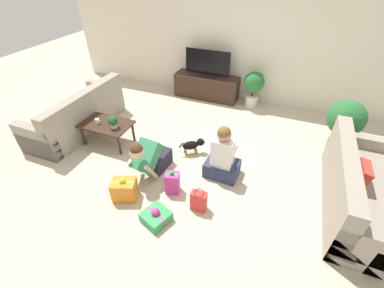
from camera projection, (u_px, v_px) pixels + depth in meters
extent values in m
plane|color=beige|center=(192.00, 159.00, 4.43)|extent=(16.00, 16.00, 0.00)
cube|color=silver|center=(237.00, 42.00, 5.60)|extent=(8.40, 0.06, 2.60)
cube|color=gray|center=(77.00, 119.00, 5.09)|extent=(0.82, 2.04, 0.42)
cube|color=gray|center=(85.00, 103.00, 4.75)|extent=(0.20, 2.04, 0.42)
cube|color=gray|center=(106.00, 95.00, 5.74)|extent=(0.82, 0.16, 0.60)
cube|color=gray|center=(37.00, 142.00, 4.34)|extent=(0.82, 0.16, 0.60)
cube|color=#E5566B|center=(77.00, 104.00, 4.84)|extent=(0.18, 0.34, 0.32)
cube|color=gray|center=(359.00, 196.00, 3.49)|extent=(0.82, 2.04, 0.42)
cube|color=gray|center=(345.00, 168.00, 3.34)|extent=(0.20, 2.04, 0.42)
cube|color=gray|center=(372.00, 253.00, 2.74)|extent=(0.82, 0.16, 0.60)
cube|color=gray|center=(355.00, 151.00, 4.14)|extent=(0.82, 0.16, 0.60)
cube|color=red|center=(361.00, 175.00, 3.31)|extent=(0.18, 0.34, 0.32)
cube|color=#382319|center=(106.00, 124.00, 4.59)|extent=(0.90, 0.56, 0.03)
cylinder|color=#382319|center=(83.00, 136.00, 4.67)|extent=(0.04, 0.04, 0.39)
cylinder|color=#382319|center=(119.00, 145.00, 4.43)|extent=(0.04, 0.04, 0.39)
cylinder|color=#382319|center=(99.00, 123.00, 5.00)|extent=(0.04, 0.04, 0.39)
cylinder|color=#382319|center=(133.00, 132.00, 4.76)|extent=(0.04, 0.04, 0.39)
cube|color=#382319|center=(207.00, 87.00, 6.17)|extent=(1.52, 0.45, 0.55)
cube|color=black|center=(207.00, 75.00, 5.99)|extent=(0.37, 0.20, 0.05)
cube|color=black|center=(207.00, 62.00, 5.81)|extent=(1.05, 0.03, 0.55)
cylinder|color=beige|center=(251.00, 101.00, 5.89)|extent=(0.28, 0.28, 0.27)
cylinder|color=brown|center=(252.00, 93.00, 5.77)|extent=(0.05, 0.05, 0.13)
sphere|color=#286B33|center=(254.00, 82.00, 5.61)|extent=(0.45, 0.45, 0.45)
cylinder|color=#336B84|center=(336.00, 144.00, 4.64)|extent=(0.29, 0.29, 0.18)
cylinder|color=brown|center=(339.00, 135.00, 4.53)|extent=(0.05, 0.05, 0.18)
sphere|color=#286B33|center=(346.00, 118.00, 4.32)|extent=(0.62, 0.62, 0.62)
cube|color=#23232D|center=(158.00, 160.00, 4.20)|extent=(0.33, 0.47, 0.28)
cube|color=#338456|center=(146.00, 156.00, 3.82)|extent=(0.37, 0.53, 0.46)
sphere|color=beige|center=(137.00, 152.00, 3.56)|extent=(0.20, 0.20, 0.20)
sphere|color=#472D19|center=(136.00, 150.00, 3.54)|extent=(0.19, 0.19, 0.19)
cylinder|color=beige|center=(136.00, 166.00, 3.91)|extent=(0.08, 0.27, 0.41)
cylinder|color=beige|center=(152.00, 172.00, 3.81)|extent=(0.08, 0.27, 0.41)
cube|color=#283351|center=(222.00, 168.00, 4.08)|extent=(0.53, 0.42, 0.24)
cube|color=white|center=(222.00, 153.00, 3.82)|extent=(0.33, 0.21, 0.47)
sphere|color=tan|center=(224.00, 134.00, 3.63)|extent=(0.21, 0.21, 0.21)
sphere|color=brown|center=(224.00, 133.00, 3.60)|extent=(0.19, 0.19, 0.19)
cylinder|color=tan|center=(234.00, 151.00, 3.97)|extent=(0.06, 0.26, 0.06)
cylinder|color=tan|center=(218.00, 147.00, 4.05)|extent=(0.06, 0.26, 0.06)
ellipsoid|color=black|center=(191.00, 145.00, 4.46)|extent=(0.32, 0.28, 0.16)
sphere|color=black|center=(200.00, 142.00, 4.47)|extent=(0.13, 0.13, 0.13)
sphere|color=olive|center=(203.00, 142.00, 4.48)|extent=(0.06, 0.06, 0.06)
cylinder|color=black|center=(181.00, 145.00, 4.41)|extent=(0.09, 0.07, 0.10)
cylinder|color=olive|center=(196.00, 152.00, 4.52)|extent=(0.03, 0.03, 0.10)
cylinder|color=olive|center=(195.00, 149.00, 4.59)|extent=(0.03, 0.03, 0.10)
cylinder|color=olive|center=(186.00, 153.00, 4.48)|extent=(0.03, 0.03, 0.10)
cylinder|color=olive|center=(185.00, 150.00, 4.55)|extent=(0.03, 0.03, 0.10)
cube|color=#2D934C|center=(156.00, 217.00, 3.39)|extent=(0.42, 0.42, 0.14)
cube|color=#CC3389|center=(156.00, 217.00, 3.39)|extent=(0.32, 0.14, 0.14)
sphere|color=#CC3389|center=(155.00, 212.00, 3.33)|extent=(0.11, 0.11, 0.11)
cube|color=orange|center=(124.00, 190.00, 3.66)|extent=(0.40, 0.35, 0.31)
cube|color=yellow|center=(124.00, 190.00, 3.66)|extent=(0.32, 0.15, 0.32)
sphere|color=yellow|center=(122.00, 180.00, 3.55)|extent=(0.09, 0.09, 0.09)
cube|color=#CC3389|center=(172.00, 183.00, 3.75)|extent=(0.24, 0.21, 0.34)
cube|color=#2D934C|center=(172.00, 183.00, 3.75)|extent=(0.20, 0.08, 0.35)
sphere|color=#2D934C|center=(172.00, 173.00, 3.63)|extent=(0.06, 0.06, 0.06)
cube|color=red|center=(199.00, 201.00, 3.49)|extent=(0.22, 0.13, 0.31)
torus|color=#4C3823|center=(199.00, 192.00, 3.39)|extent=(0.15, 0.15, 0.01)
cylinder|color=silver|center=(97.00, 121.00, 4.56)|extent=(0.08, 0.08, 0.09)
torus|color=silver|center=(100.00, 121.00, 4.54)|extent=(0.06, 0.01, 0.06)
cylinder|color=beige|center=(114.00, 126.00, 4.46)|extent=(0.11, 0.11, 0.07)
sphere|color=#1E5628|center=(113.00, 121.00, 4.39)|extent=(0.17, 0.17, 0.17)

